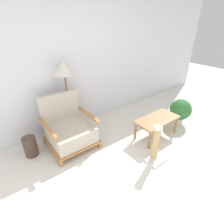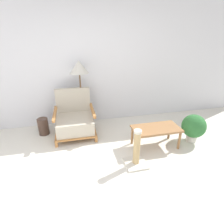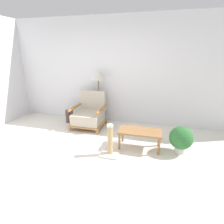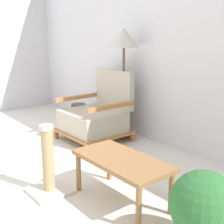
{
  "view_description": "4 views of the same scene",
  "coord_description": "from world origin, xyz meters",
  "px_view_note": "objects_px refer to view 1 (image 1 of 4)",
  "views": [
    {
      "loc": [
        -1.48,
        -0.75,
        2.02
      ],
      "look_at": [
        0.16,
        1.36,
        0.55
      ],
      "focal_mm": 28.0,
      "sensor_mm": 36.0,
      "label": 1
    },
    {
      "loc": [
        -0.51,
        -1.55,
        1.87
      ],
      "look_at": [
        0.16,
        1.36,
        0.55
      ],
      "focal_mm": 28.0,
      "sensor_mm": 36.0,
      "label": 2
    },
    {
      "loc": [
        1.11,
        -2.26,
        1.83
      ],
      "look_at": [
        0.16,
        1.36,
        0.55
      ],
      "focal_mm": 28.0,
      "sensor_mm": 36.0,
      "label": 3
    },
    {
      "loc": [
        2.6,
        -0.63,
        1.35
      ],
      "look_at": [
        0.16,
        1.36,
        0.55
      ],
      "focal_mm": 50.0,
      "sensor_mm": 36.0,
      "label": 4
    }
  ],
  "objects_px": {
    "vase": "(30,146)",
    "potted_plant": "(180,110)",
    "armchair": "(69,129)",
    "coffee_table": "(157,121)",
    "floor_lamp": "(64,71)",
    "scratching_post": "(155,148)"
  },
  "relations": [
    {
      "from": "armchair",
      "to": "floor_lamp",
      "type": "xyz_separation_m",
      "value": [
        0.17,
        0.31,
        0.91
      ]
    },
    {
      "from": "floor_lamp",
      "to": "coffee_table",
      "type": "relative_size",
      "value": 1.7
    },
    {
      "from": "armchair",
      "to": "floor_lamp",
      "type": "height_order",
      "value": "floor_lamp"
    },
    {
      "from": "coffee_table",
      "to": "potted_plant",
      "type": "bearing_deg",
      "value": 0.69
    },
    {
      "from": "floor_lamp",
      "to": "armchair",
      "type": "bearing_deg",
      "value": -119.21
    },
    {
      "from": "potted_plant",
      "to": "floor_lamp",
      "type": "bearing_deg",
      "value": 151.73
    },
    {
      "from": "armchair",
      "to": "vase",
      "type": "bearing_deg",
      "value": 167.64
    },
    {
      "from": "coffee_table",
      "to": "vase",
      "type": "xyz_separation_m",
      "value": [
        -2.02,
        0.91,
        -0.16
      ]
    },
    {
      "from": "armchair",
      "to": "scratching_post",
      "type": "height_order",
      "value": "armchair"
    },
    {
      "from": "coffee_table",
      "to": "potted_plant",
      "type": "xyz_separation_m",
      "value": [
        0.77,
        0.01,
        -0.03
      ]
    },
    {
      "from": "coffee_table",
      "to": "scratching_post",
      "type": "height_order",
      "value": "scratching_post"
    },
    {
      "from": "armchair",
      "to": "scratching_post",
      "type": "relative_size",
      "value": 1.45
    },
    {
      "from": "vase",
      "to": "scratching_post",
      "type": "distance_m",
      "value": 2.0
    },
    {
      "from": "floor_lamp",
      "to": "scratching_post",
      "type": "xyz_separation_m",
      "value": [
        0.71,
        -1.47,
        -1.01
      ]
    },
    {
      "from": "armchair",
      "to": "vase",
      "type": "relative_size",
      "value": 2.59
    },
    {
      "from": "floor_lamp",
      "to": "scratching_post",
      "type": "height_order",
      "value": "floor_lamp"
    },
    {
      "from": "vase",
      "to": "potted_plant",
      "type": "relative_size",
      "value": 0.64
    },
    {
      "from": "coffee_table",
      "to": "scratching_post",
      "type": "xyz_separation_m",
      "value": [
        -0.51,
        -0.39,
        -0.11
      ]
    },
    {
      "from": "floor_lamp",
      "to": "potted_plant",
      "type": "distance_m",
      "value": 2.43
    },
    {
      "from": "floor_lamp",
      "to": "potted_plant",
      "type": "relative_size",
      "value": 2.66
    },
    {
      "from": "armchair",
      "to": "coffee_table",
      "type": "distance_m",
      "value": 1.58
    },
    {
      "from": "armchair",
      "to": "coffee_table",
      "type": "height_order",
      "value": "armchair"
    }
  ]
}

